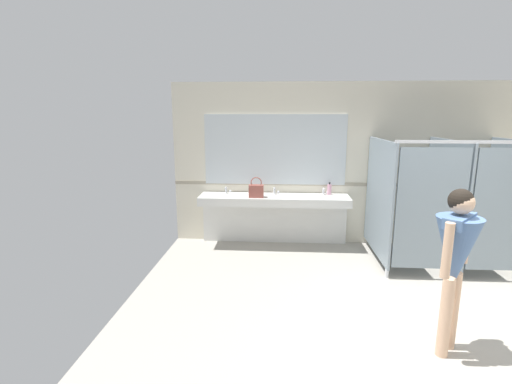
# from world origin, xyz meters

# --- Properties ---
(ground_plane) EXTENTS (7.67, 6.53, 0.10)m
(ground_plane) POSITION_xyz_m (0.00, 0.00, -0.05)
(ground_plane) COLOR #9E998E
(wall_back) EXTENTS (7.67, 0.12, 2.77)m
(wall_back) POSITION_xyz_m (0.00, 3.02, 1.38)
(wall_back) COLOR beige
(wall_back) RESTS_ON ground_plane
(wall_back_tile_band) EXTENTS (7.67, 0.01, 0.06)m
(wall_back_tile_band) POSITION_xyz_m (0.00, 2.96, 1.05)
(wall_back_tile_band) COLOR #9E937F
(wall_back_tile_band) RESTS_ON wall_back
(vanity_counter) EXTENTS (2.52, 0.53, 1.00)m
(vanity_counter) POSITION_xyz_m (-2.07, 2.77, 0.65)
(vanity_counter) COLOR silver
(vanity_counter) RESTS_ON ground_plane
(mirror_panel) EXTENTS (2.42, 0.02, 1.20)m
(mirror_panel) POSITION_xyz_m (-2.07, 2.95, 1.64)
(mirror_panel) COLOR silver
(mirror_panel) RESTS_ON wall_back
(bathroom_stalls) EXTENTS (2.02, 1.49, 1.91)m
(bathroom_stalls) POSITION_xyz_m (0.52, 2.00, 1.00)
(bathroom_stalls) COLOR gray
(bathroom_stalls) RESTS_ON ground_plane
(person_standing) EXTENTS (0.56, 0.56, 1.60)m
(person_standing) POSITION_xyz_m (-0.36, -0.13, 1.00)
(person_standing) COLOR #DBAD89
(person_standing) RESTS_ON ground_plane
(handbag) EXTENTS (0.24, 0.12, 0.34)m
(handbag) POSITION_xyz_m (-2.36, 2.54, 1.01)
(handbag) COLOR #934C42
(handbag) RESTS_ON vanity_counter
(soap_dispenser) EXTENTS (0.07, 0.07, 0.22)m
(soap_dispenser) POSITION_xyz_m (-1.13, 2.84, 0.98)
(soap_dispenser) COLOR #D899B2
(soap_dispenser) RESTS_ON vanity_counter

